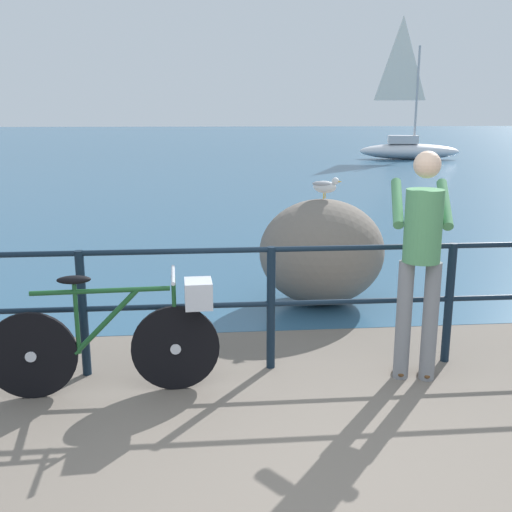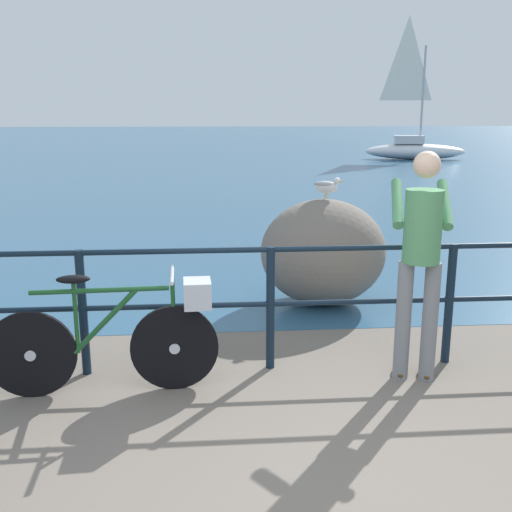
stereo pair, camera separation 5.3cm
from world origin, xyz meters
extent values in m
cube|color=#6B6056|center=(0.00, 20.00, -0.05)|extent=(120.00, 120.00, 0.10)
cube|color=#2D5675|center=(0.00, 47.58, 0.00)|extent=(120.00, 90.00, 0.01)
cylinder|color=black|center=(-1.49, 1.75, 0.51)|extent=(0.07, 0.07, 1.02)
cylinder|color=black|center=(0.00, 1.75, 0.51)|extent=(0.07, 0.07, 1.02)
cylinder|color=black|center=(1.49, 1.75, 0.51)|extent=(0.07, 0.07, 1.02)
cylinder|color=black|center=(0.00, 1.75, 1.00)|extent=(8.91, 0.04, 0.04)
cylinder|color=black|center=(0.00, 1.75, 0.55)|extent=(8.91, 0.04, 0.04)
cylinder|color=black|center=(-1.80, 1.38, 0.33)|extent=(0.66, 0.07, 0.66)
cylinder|color=#B7BCC6|center=(-1.80, 1.38, 0.33)|extent=(0.08, 0.06, 0.08)
cylinder|color=black|center=(-0.76, 1.43, 0.33)|extent=(0.66, 0.07, 0.66)
cylinder|color=#B7BCC6|center=(-0.76, 1.43, 0.33)|extent=(0.08, 0.06, 0.08)
cylinder|color=#194C23|center=(-1.28, 1.40, 0.80)|extent=(0.99, 0.08, 0.04)
cylinder|color=#194C23|center=(-1.25, 1.40, 0.57)|extent=(0.50, 0.06, 0.50)
cylinder|color=#194C23|center=(-1.46, 1.39, 0.59)|extent=(0.03, 0.03, 0.53)
ellipsoid|color=black|center=(-1.46, 1.39, 0.89)|extent=(0.24, 0.11, 0.06)
cylinder|color=#194C23|center=(-0.76, 1.43, 0.62)|extent=(0.03, 0.03, 0.57)
cylinder|color=#B7BCC6|center=(-0.76, 1.43, 0.90)|extent=(0.05, 0.48, 0.03)
cube|color=#B7BCC6|center=(-0.58, 1.44, 0.75)|extent=(0.21, 0.25, 0.20)
cylinder|color=slate|center=(1.01, 1.48, 0.47)|extent=(0.12, 0.12, 0.95)
ellipsoid|color=#513319|center=(1.02, 1.53, 0.04)|extent=(0.16, 0.28, 0.08)
cylinder|color=slate|center=(1.20, 1.43, 0.47)|extent=(0.12, 0.12, 0.95)
ellipsoid|color=#513319|center=(1.22, 1.49, 0.04)|extent=(0.16, 0.28, 0.08)
cylinder|color=#4C8C59|center=(1.11, 1.45, 1.23)|extent=(0.28, 0.28, 0.55)
sphere|color=beige|center=(1.11, 1.45, 1.68)|extent=(0.20, 0.20, 0.20)
cylinder|color=#4C8C59|center=(0.99, 1.73, 1.36)|extent=(0.20, 0.52, 0.34)
cylinder|color=#4C8C59|center=(1.34, 1.64, 1.36)|extent=(0.20, 0.52, 0.34)
ellipsoid|color=slate|center=(0.75, 3.42, 0.58)|extent=(1.36, 1.18, 1.15)
cylinder|color=gold|center=(0.78, 3.50, 1.18)|extent=(0.01, 0.01, 0.06)
cylinder|color=gold|center=(0.76, 3.46, 1.18)|extent=(0.01, 0.01, 0.06)
ellipsoid|color=white|center=(0.77, 3.48, 1.28)|extent=(0.28, 0.23, 0.13)
ellipsoid|color=#9E9EA3|center=(0.76, 3.49, 1.31)|extent=(0.27, 0.23, 0.06)
sphere|color=white|center=(0.87, 3.41, 1.35)|extent=(0.08, 0.08, 0.08)
cone|color=gold|center=(0.91, 3.39, 1.34)|extent=(0.06, 0.05, 0.02)
ellipsoid|color=white|center=(8.82, 23.71, 0.36)|extent=(4.58, 2.24, 0.70)
cube|color=silver|center=(8.53, 23.78, 0.89)|extent=(1.44, 1.07, 0.36)
cylinder|color=#B2B2B7|center=(9.01, 23.67, 2.81)|extent=(0.10, 0.10, 4.20)
pyramid|color=white|center=(8.28, 23.83, 4.38)|extent=(1.57, 0.41, 3.57)
camera|label=1|loc=(-0.53, -2.77, 2.04)|focal=41.63mm
camera|label=2|loc=(-0.47, -2.77, 2.04)|focal=41.63mm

